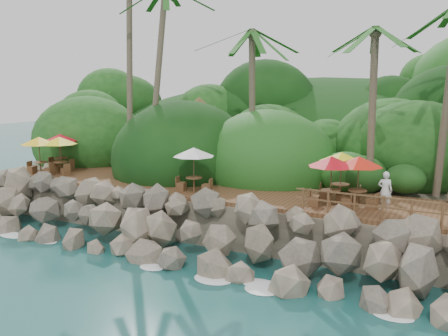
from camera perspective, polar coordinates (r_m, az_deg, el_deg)
The scene contains 11 objects.
ground at distance 21.37m, azimuth -7.68°, elevation -11.49°, with size 140.00×140.00×0.00m, color #19514F.
land_base at distance 34.84m, azimuth 7.70°, elevation -1.32°, with size 32.00×25.20×2.10m, color gray.
jungle_hill at distance 42.04m, azimuth 11.20°, elevation -0.96°, with size 44.80×28.00×15.40m, color #143811.
seawall at distance 22.55m, azimuth -4.78°, elevation -7.19°, with size 29.00×4.00×2.30m, color gray, non-canonical shape.
terrace at distance 25.63m, azimuth 0.00°, elevation -2.64°, with size 26.00×5.00×0.20m, color brown.
jungle_foliage at distance 34.14m, azimuth 7.08°, elevation -3.34°, with size 44.00×16.00×12.00m, color #143811, non-canonical shape.
foam_line at distance 21.58m, azimuth -7.22°, elevation -11.17°, with size 25.20×0.80×0.06m.
palapa at distance 30.53m, azimuth -2.90°, elevation 6.17°, with size 5.11×5.11×4.60m.
dining_clusters at distance 26.15m, azimuth -4.28°, elevation 2.00°, with size 20.89×5.25×2.27m.
railing at distance 20.73m, azimuth 16.39°, elevation -4.06°, with size 6.10×0.10×1.00m.
waiter at distance 22.39m, azimuth 18.18°, elevation -2.50°, with size 0.62×0.40×1.69m, color white.
Camera 1 is at (11.68, -16.13, 7.74)m, focal length 39.41 mm.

